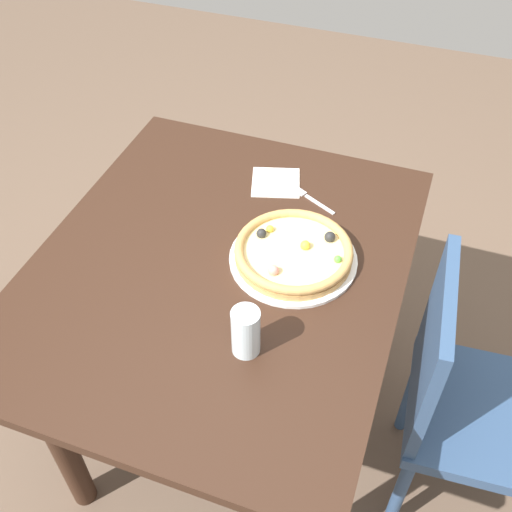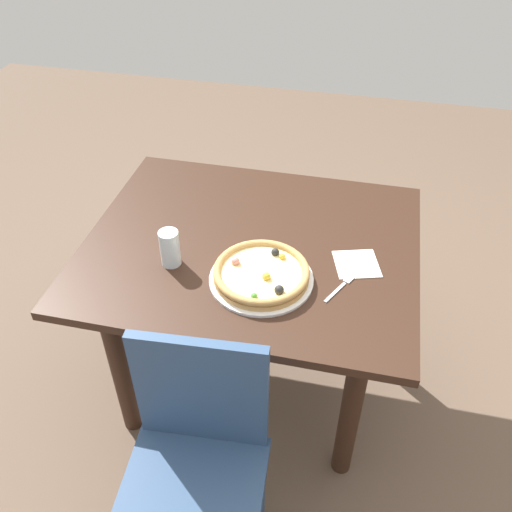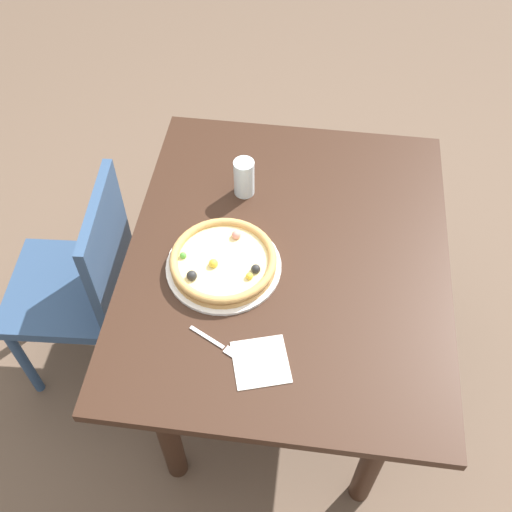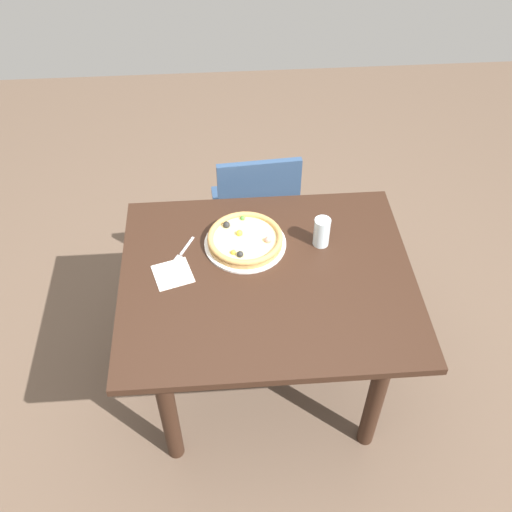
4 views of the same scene
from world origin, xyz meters
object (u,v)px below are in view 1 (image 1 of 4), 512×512
(chair_near, at_px, (463,400))
(plate, at_px, (293,259))
(dining_table, at_px, (221,295))
(drinking_glass, at_px, (246,332))
(fork, at_px, (309,197))
(pizza, at_px, (294,252))
(napkin, at_px, (276,182))

(chair_near, bearing_deg, plate, -102.98)
(dining_table, bearing_deg, plate, -67.26)
(drinking_glass, bearing_deg, fork, 1.51)
(plate, bearing_deg, chair_near, -98.91)
(chair_near, bearing_deg, dining_table, -94.46)
(pizza, bearing_deg, dining_table, 112.82)
(chair_near, bearing_deg, fork, -125.95)
(napkin, bearing_deg, chair_near, -119.58)
(plate, xyz_separation_m, drinking_glass, (-0.31, 0.02, 0.06))
(dining_table, height_order, fork, fork)
(dining_table, distance_m, plate, 0.23)
(dining_table, height_order, chair_near, chair_near)
(fork, xyz_separation_m, napkin, (0.03, 0.11, -0.00))
(dining_table, distance_m, pizza, 0.25)
(fork, relative_size, napkin, 1.10)
(dining_table, distance_m, drinking_glass, 0.34)
(dining_table, distance_m, chair_near, 0.70)
(drinking_glass, distance_m, napkin, 0.61)
(fork, distance_m, drinking_glass, 0.56)
(chair_near, height_order, pizza, chair_near)
(napkin, bearing_deg, dining_table, 174.60)
(dining_table, xyz_separation_m, fork, (0.33, -0.15, 0.13))
(plate, height_order, drinking_glass, drinking_glass)
(chair_near, distance_m, drinking_glass, 0.66)
(pizza, distance_m, fork, 0.26)
(chair_near, height_order, drinking_glass, drinking_glass)
(plate, xyz_separation_m, napkin, (0.29, 0.14, -0.00))
(pizza, distance_m, drinking_glass, 0.31)
(dining_table, bearing_deg, napkin, -5.40)
(dining_table, bearing_deg, pizza, -67.18)
(chair_near, bearing_deg, napkin, -123.65)
(pizza, bearing_deg, drinking_glass, 176.84)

